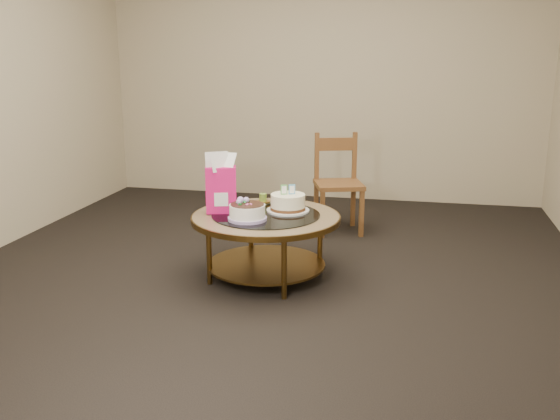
% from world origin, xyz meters
% --- Properties ---
extents(ground, '(5.00, 5.00, 0.00)m').
position_xyz_m(ground, '(0.00, 0.00, 0.00)').
color(ground, black).
rests_on(ground, ground).
extents(room_walls, '(4.52, 5.02, 2.61)m').
position_xyz_m(room_walls, '(0.00, 0.00, 1.54)').
color(room_walls, tan).
rests_on(room_walls, ground).
extents(coffee_table, '(1.02, 1.02, 0.46)m').
position_xyz_m(coffee_table, '(0.00, -0.00, 0.38)').
color(coffee_table, brown).
rests_on(coffee_table, ground).
extents(decorated_cake, '(0.26, 0.26, 0.15)m').
position_xyz_m(decorated_cake, '(-0.09, -0.17, 0.51)').
color(decorated_cake, '#A68EC9').
rests_on(decorated_cake, coffee_table).
extents(cream_cake, '(0.30, 0.30, 0.19)m').
position_xyz_m(cream_cake, '(0.13, 0.11, 0.52)').
color(cream_cake, white).
rests_on(cream_cake, coffee_table).
extents(gift_bag, '(0.23, 0.19, 0.41)m').
position_xyz_m(gift_bag, '(-0.31, -0.01, 0.66)').
color(gift_bag, '#CF1366').
rests_on(gift_bag, coffee_table).
extents(pillar_candle, '(0.12, 0.12, 0.08)m').
position_xyz_m(pillar_candle, '(-0.09, 0.29, 0.48)').
color(pillar_candle, '#DCD05A').
rests_on(pillar_candle, coffee_table).
extents(dining_chair, '(0.49, 0.49, 0.85)m').
position_xyz_m(dining_chair, '(0.34, 1.26, 0.43)').
color(dining_chair, brown).
rests_on(dining_chair, ground).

